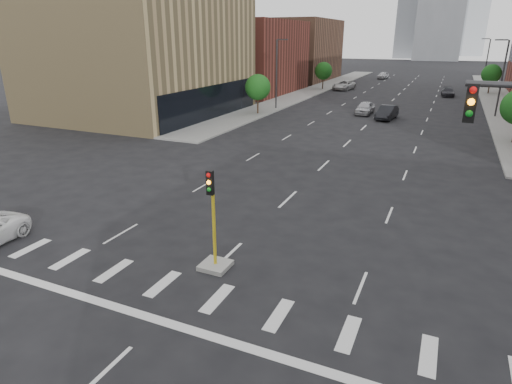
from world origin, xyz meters
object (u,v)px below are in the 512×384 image
Objects in this scene: median_traffic_signal at (214,248)px; car_deep_right at (448,92)px; car_far_left at (344,85)px; car_distant at (383,75)px; car_near_left at (365,108)px; car_mid_right at (387,112)px.

car_deep_right is (7.67, 65.06, -0.28)m from median_traffic_signal.
car_distant is at bearing 90.30° from car_far_left.
car_near_left is at bearing -78.35° from car_distant.
car_distant reaches higher than car_deep_right.
car_deep_right is 1.01× the size of car_distant.
median_traffic_signal reaches higher than car_far_left.
car_near_left is at bearing -63.74° from car_far_left.
car_mid_right is at bearing -75.41° from car_distant.
median_traffic_signal is 93.47m from car_distant.
median_traffic_signal is 0.72× the size of car_far_left.
median_traffic_signal is at bearing -73.93° from car_far_left.
car_mid_right is (1.50, 39.27, -0.17)m from median_traffic_signal.
median_traffic_signal reaches higher than car_near_left.
car_near_left is 0.98× the size of car_deep_right.
car_mid_right reaches higher than car_near_left.
car_far_left reaches higher than car_deep_right.
car_distant is at bearing 94.33° from median_traffic_signal.
car_near_left is 26.86m from car_far_left.
car_mid_right is 0.80× the size of car_far_left.
car_mid_right is at bearing 87.81° from median_traffic_signal.
car_near_left is at bearing 92.18° from median_traffic_signal.
car_near_left is at bearing 146.84° from car_mid_right.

